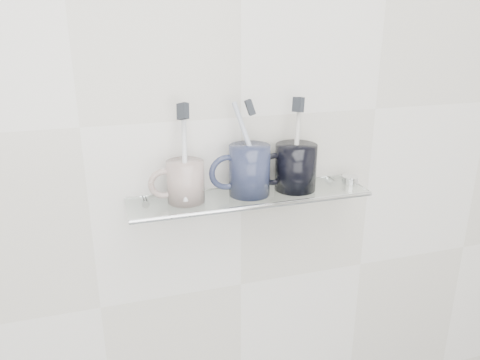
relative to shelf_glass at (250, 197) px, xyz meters
name	(u,v)px	position (x,y,z in m)	size (l,w,h in m)	color
wall_back	(241,117)	(0.00, 0.06, 0.15)	(2.50, 2.50, 0.00)	silver
shelf_glass	(250,197)	(0.00, 0.00, 0.00)	(0.50, 0.12, 0.01)	silver
shelf_rail	(259,207)	(0.00, -0.06, 0.00)	(0.01, 0.01, 0.50)	silver
bracket_left	(145,205)	(-0.21, 0.05, -0.01)	(0.02, 0.02, 0.03)	silver
bracket_right	(330,184)	(0.21, 0.05, -0.01)	(0.02, 0.02, 0.03)	silver
mug_left	(186,181)	(-0.13, 0.00, 0.05)	(0.07, 0.07, 0.08)	silver
mug_left_handle	(164,184)	(-0.17, 0.00, 0.05)	(0.06, 0.06, 0.01)	silver
toothbrush_left	(185,152)	(-0.13, 0.00, 0.10)	(0.01, 0.01, 0.19)	silver
bristles_left	(183,111)	(-0.13, 0.00, 0.19)	(0.01, 0.02, 0.03)	#24282D
mug_center	(250,170)	(0.00, 0.00, 0.06)	(0.08, 0.08, 0.10)	black
mug_center_handle	(227,172)	(-0.05, 0.00, 0.06)	(0.07, 0.07, 0.01)	black
toothbrush_center	(250,147)	(0.00, 0.00, 0.10)	(0.01, 0.01, 0.19)	#B0BCD7
bristles_center	(250,107)	(0.00, 0.00, 0.19)	(0.01, 0.02, 0.03)	#24282D
mug_right	(296,167)	(0.10, 0.00, 0.05)	(0.09, 0.09, 0.10)	black
mug_right_handle	(274,169)	(0.05, 0.00, 0.05)	(0.07, 0.07, 0.01)	black
toothbrush_right	(297,143)	(0.10, 0.00, 0.10)	(0.01, 0.01, 0.19)	beige
bristles_right	(298,105)	(0.10, 0.00, 0.19)	(0.01, 0.02, 0.03)	#24282D
chrome_cap	(350,179)	(0.23, 0.00, 0.01)	(0.04, 0.04, 0.02)	silver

